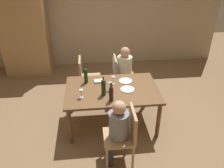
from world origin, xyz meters
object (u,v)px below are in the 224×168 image
object	(u,v)px
wine_glass_near_left	(110,85)
dinner_plate_host	(127,89)
armoire_cabinet	(24,32)
chair_far_right	(119,72)
chair_far_left	(86,76)
person_woman_host	(117,128)
wine_bottle_short_olive	(111,93)
dinner_plate_guest_left	(126,81)
person_man_bearded	(126,69)
chair_near	(125,133)
wine_glass_near_right	(81,92)
wine_glass_centre	(113,79)
dining_table	(112,93)
wine_bottle_tall_green	(104,87)
wine_bottle_dark_red	(86,75)

from	to	relation	value
wine_glass_near_left	dinner_plate_host	world-z (taller)	wine_glass_near_left
armoire_cabinet	chair_far_right	world-z (taller)	armoire_cabinet
chair_far_left	person_woman_host	distance (m)	1.88
armoire_cabinet	wine_bottle_short_olive	size ratio (longest dim) A/B	6.64
wine_glass_near_left	dinner_plate_guest_left	xyz separation A→B (m)	(0.31, 0.27, -0.10)
dinner_plate_host	person_man_bearded	bearing A→B (deg)	82.54
chair_far_left	wine_glass_near_left	world-z (taller)	chair_far_left
chair_near	wine_glass_near_right	bearing A→B (deg)	41.09
wine_glass_centre	dinner_plate_guest_left	distance (m)	0.26
wine_glass_near_left	wine_glass_centre	xyz separation A→B (m)	(0.08, 0.20, 0.00)
wine_glass_near_right	dinner_plate_host	distance (m)	0.81
dining_table	wine_glass_centre	distance (m)	0.26
dining_table	armoire_cabinet	bearing A→B (deg)	129.88
dining_table	chair_far_right	world-z (taller)	chair_far_right
armoire_cabinet	chair_near	size ratio (longest dim) A/B	2.37
wine_glass_near_right	dining_table	bearing A→B (deg)	21.91
wine_bottle_tall_green	wine_glass_near_right	bearing A→B (deg)	-173.41
chair_far_right	chair_far_left	xyz separation A→B (m)	(-0.69, 0.00, -0.06)
armoire_cabinet	dinner_plate_guest_left	world-z (taller)	armoire_cabinet
armoire_cabinet	wine_bottle_dark_red	bearing A→B (deg)	-53.91
wine_bottle_tall_green	wine_bottle_dark_red	distance (m)	0.53
wine_glass_centre	dinner_plate_host	distance (m)	0.33
chair_near	wine_bottle_tall_green	xyz separation A→B (m)	(-0.25, 0.74, 0.35)
armoire_cabinet	wine_bottle_short_olive	world-z (taller)	armoire_cabinet
armoire_cabinet	wine_bottle_tall_green	world-z (taller)	armoire_cabinet
wine_glass_near_left	dinner_plate_host	distance (m)	0.32
wine_bottle_short_olive	wine_glass_near_right	size ratio (longest dim) A/B	2.20
person_woman_host	dinner_plate_host	bearing A→B (deg)	-18.52
person_woman_host	wine_bottle_dark_red	size ratio (longest dim) A/B	3.15
chair_near	wine_glass_near_left	bearing A→B (deg)	7.92
wine_bottle_dark_red	dinner_plate_guest_left	world-z (taller)	wine_bottle_dark_red
chair_near	person_woman_host	size ratio (longest dim) A/B	0.85
chair_far_left	person_woman_host	size ratio (longest dim) A/B	0.85
chair_far_right	wine_glass_centre	size ratio (longest dim) A/B	6.17
dining_table	dinner_plate_guest_left	world-z (taller)	dinner_plate_guest_left
wine_bottle_tall_green	wine_glass_near_left	size ratio (longest dim) A/B	2.28
person_man_bearded	wine_bottle_tall_green	distance (m)	1.23
armoire_cabinet	wine_glass_centre	bearing A→B (deg)	-47.22
chair_far_right	chair_far_left	size ratio (longest dim) A/B	1.00
chair_near	wine_bottle_short_olive	xyz separation A→B (m)	(-0.14, 0.56, 0.34)
dinner_plate_guest_left	chair_far_right	bearing A→B (deg)	93.23
chair_far_right	dinner_plate_host	distance (m)	0.97
wine_glass_near_right	wine_bottle_short_olive	bearing A→B (deg)	-16.97
chair_near	person_man_bearded	bearing A→B (deg)	-9.39
wine_glass_centre	dinner_plate_guest_left	world-z (taller)	wine_glass_centre
armoire_cabinet	dinner_plate_host	distance (m)	3.21
person_woman_host	person_man_bearded	distance (m)	1.87
armoire_cabinet	wine_bottle_dark_red	xyz separation A→B (m)	(1.46, -2.01, -0.21)
armoire_cabinet	chair_far_right	distance (m)	2.59
person_man_bearded	wine_glass_near_right	bearing A→B (deg)	-39.12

